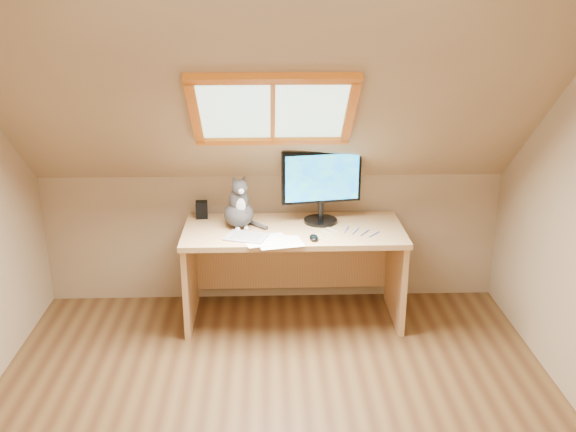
{
  "coord_description": "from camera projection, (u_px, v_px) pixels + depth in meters",
  "views": [
    {
      "loc": [
        -0.04,
        -2.9,
        2.32
      ],
      "look_at": [
        0.09,
        1.0,
        0.94
      ],
      "focal_mm": 40.0,
      "sensor_mm": 36.0,
      "label": 1
    }
  ],
  "objects": [
    {
      "name": "papers",
      "position": [
        273.0,
        242.0,
        4.33
      ],
      "size": [
        0.35,
        0.3,
        0.01
      ],
      "color": "white",
      "rests_on": "desk"
    },
    {
      "name": "graphics_tablet",
      "position": [
        246.0,
        237.0,
        4.4
      ],
      "size": [
        0.33,
        0.28,
        0.01
      ],
      "primitive_type": "cube",
      "rotation": [
        0.0,
        0.0,
        -0.32
      ],
      "color": "#B2B2B7",
      "rests_on": "desk"
    },
    {
      "name": "mouse",
      "position": [
        314.0,
        238.0,
        4.36
      ],
      "size": [
        0.07,
        0.11,
        0.03
      ],
      "primitive_type": "ellipsoid",
      "rotation": [
        0.0,
        0.0,
        0.08
      ],
      "color": "black",
      "rests_on": "desk"
    },
    {
      "name": "monitor",
      "position": [
        321.0,
        182.0,
        4.59
      ],
      "size": [
        0.58,
        0.24,
        0.53
      ],
      "color": "black",
      "rests_on": "desk"
    },
    {
      "name": "desk",
      "position": [
        293.0,
        253.0,
        4.71
      ],
      "size": [
        1.57,
        0.69,
        0.72
      ],
      "color": "tan",
      "rests_on": "ground"
    },
    {
      "name": "room_shell",
      "position": [
        276.0,
        196.0,
        2.95
      ],
      "size": [
        3.52,
        3.52,
        2.41
      ],
      "color": "tan",
      "rests_on": "ground"
    },
    {
      "name": "cat",
      "position": [
        239.0,
        208.0,
        4.56
      ],
      "size": [
        0.27,
        0.3,
        0.39
      ],
      "color": "#393533",
      "rests_on": "desk"
    },
    {
      "name": "desk_speaker",
      "position": [
        202.0,
        210.0,
        4.77
      ],
      "size": [
        0.09,
        0.09,
        0.12
      ],
      "primitive_type": "cube",
      "rotation": [
        0.0,
        0.0,
        0.08
      ],
      "color": "black",
      "rests_on": "desk"
    },
    {
      "name": "cables",
      "position": [
        347.0,
        233.0,
        4.48
      ],
      "size": [
        0.51,
        0.26,
        0.01
      ],
      "color": "silver",
      "rests_on": "desk"
    }
  ]
}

